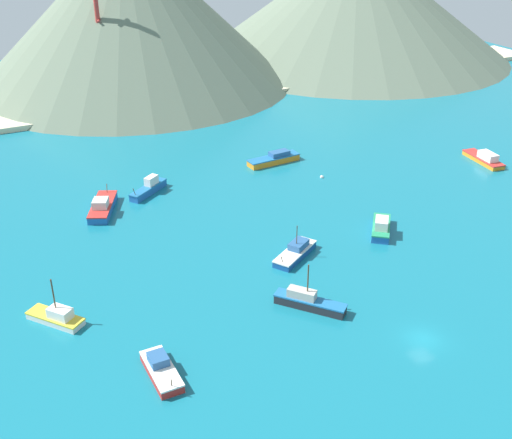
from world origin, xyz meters
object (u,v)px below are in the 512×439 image
object	(u,v)px
fishing_boat_1	(149,188)
radio_tower	(100,36)
fishing_boat_7	(102,206)
fishing_boat_4	(57,317)
fishing_boat_2	(161,369)
fishing_boat_6	(274,159)
fishing_boat_9	(485,158)
fishing_boat_5	(308,301)
fishing_boat_8	(296,252)
fishing_boat_3	(381,227)
buoy_1	(322,177)

from	to	relation	value
fishing_boat_1	radio_tower	xyz separation A→B (m)	(6.61, 53.92, 15.95)
fishing_boat_1	fishing_boat_7	size ratio (longest dim) A/B	0.76
fishing_boat_4	radio_tower	world-z (taller)	radio_tower
fishing_boat_2	fishing_boat_6	bearing A→B (deg)	50.63
fishing_boat_6	fishing_boat_1	bearing A→B (deg)	-174.56
fishing_boat_9	radio_tower	bearing A→B (deg)	129.17
fishing_boat_6	radio_tower	distance (m)	57.37
radio_tower	fishing_boat_5	bearing A→B (deg)	-89.51
fishing_boat_8	radio_tower	xyz separation A→B (m)	(-5.69, 84.45, 16.14)
fishing_boat_1	fishing_boat_7	world-z (taller)	fishing_boat_1
fishing_boat_4	fishing_boat_8	size ratio (longest dim) A/B	0.85
fishing_boat_1	fishing_boat_6	xyz separation A→B (m)	(26.34, 2.51, -0.12)
fishing_boat_3	buoy_1	bearing A→B (deg)	82.29
fishing_boat_4	fishing_boat_5	distance (m)	31.39
fishing_boat_3	fishing_boat_6	bearing A→B (deg)	92.56
buoy_1	radio_tower	xyz separation A→B (m)	(-24.21, 61.78, 16.79)
fishing_boat_7	fishing_boat_9	size ratio (longest dim) A/B	1.08
fishing_boat_5	buoy_1	bearing A→B (deg)	55.86
fishing_boat_5	fishing_boat_6	xyz separation A→B (m)	(18.90, 44.84, -0.09)
fishing_boat_8	fishing_boat_9	xyz separation A→B (m)	(51.04, 14.83, 0.08)
fishing_boat_2	buoy_1	xyz separation A→B (m)	(44.36, 38.23, -0.64)
fishing_boat_4	fishing_boat_2	bearing A→B (deg)	-60.67
fishing_boat_3	fishing_boat_7	xyz separation A→B (m)	(-36.96, 26.65, -0.08)
fishing_boat_2	fishing_boat_4	distance (m)	17.09
fishing_boat_9	radio_tower	size ratio (longest dim) A/B	0.30
fishing_boat_9	buoy_1	distance (m)	33.46
fishing_boat_8	buoy_1	bearing A→B (deg)	50.76
fishing_boat_3	fishing_boat_6	xyz separation A→B (m)	(-1.46, 32.67, -0.16)
fishing_boat_2	radio_tower	distance (m)	103.29
fishing_boat_1	fishing_boat_9	size ratio (longest dim) A/B	0.82
fishing_boat_2	fishing_boat_5	world-z (taller)	fishing_boat_5
fishing_boat_4	fishing_boat_9	xyz separation A→B (m)	(85.25, 15.50, 0.03)
fishing_boat_5	buoy_1	size ratio (longest dim) A/B	12.38
fishing_boat_2	fishing_boat_7	xyz separation A→B (m)	(4.38, 42.58, 0.15)
fishing_boat_4	fishing_boat_8	world-z (taller)	fishing_boat_4
fishing_boat_4	fishing_boat_8	distance (m)	34.21
fishing_boat_5	radio_tower	distance (m)	97.58
buoy_1	radio_tower	size ratio (longest dim) A/B	0.02
fishing_boat_4	fishing_boat_7	distance (m)	30.48
fishing_boat_8	fishing_boat_5	bearing A→B (deg)	-112.39
fishing_boat_6	fishing_boat_8	xyz separation A→B (m)	(-14.04, -33.03, -0.08)
fishing_boat_3	fishing_boat_4	xyz separation A→B (m)	(-49.70, -1.03, -0.18)
fishing_boat_4	buoy_1	world-z (taller)	fishing_boat_4
fishing_boat_1	fishing_boat_9	xyz separation A→B (m)	(63.34, -15.70, -0.12)
fishing_boat_6	fishing_boat_7	world-z (taller)	fishing_boat_7
fishing_boat_3	fishing_boat_8	world-z (taller)	fishing_boat_8
fishing_boat_5	fishing_boat_8	world-z (taller)	fishing_boat_5
buoy_1	radio_tower	distance (m)	68.44
fishing_boat_3	fishing_boat_6	distance (m)	32.71
fishing_boat_4	radio_tower	distance (m)	91.20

